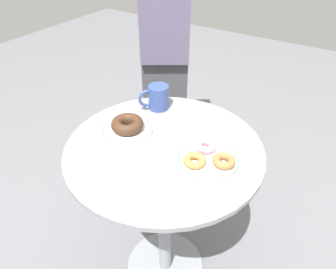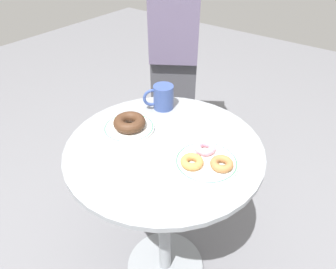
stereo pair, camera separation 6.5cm
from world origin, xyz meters
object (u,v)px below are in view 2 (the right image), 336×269
at_px(cafe_table, 165,194).
at_px(donut_cinnamon, 222,164).
at_px(plate_left, 130,127).
at_px(person_figure, 175,56).
at_px(coffee_mug, 162,97).
at_px(donut_chocolate, 129,123).
at_px(plate_right, 206,162).
at_px(donut_pink_frosted, 205,148).
at_px(donut_old_fashioned, 192,162).

xyz_separation_m(cafe_table, donut_cinnamon, (0.22, 0.01, 0.27)).
height_order(cafe_table, plate_left, plate_left).
bearing_deg(person_figure, coffee_mug, -60.77).
height_order(cafe_table, donut_chocolate, donut_chocolate).
xyz_separation_m(plate_right, person_figure, (-0.54, 0.57, 0.04)).
xyz_separation_m(donut_cinnamon, donut_pink_frosted, (-0.08, 0.04, 0.00)).
distance_m(cafe_table, donut_old_fashioned, 0.30).
distance_m(coffee_mug, person_figure, 0.44).
height_order(donut_pink_frosted, coffee_mug, coffee_mug).
xyz_separation_m(plate_left, donut_old_fashioned, (0.30, -0.04, 0.02)).
distance_m(donut_old_fashioned, coffee_mug, 0.38).
height_order(plate_right, donut_chocolate, donut_chocolate).
distance_m(donut_old_fashioned, person_figure, 0.80).
distance_m(plate_right, donut_cinnamon, 0.05).
bearing_deg(donut_cinnamon, person_figure, 136.14).
distance_m(plate_right, donut_old_fashioned, 0.05).
distance_m(donut_pink_frosted, person_figure, 0.73).
relative_size(donut_chocolate, donut_pink_frosted, 1.62).
bearing_deg(donut_pink_frosted, donut_old_fashioned, -86.91).
height_order(donut_old_fashioned, person_figure, person_figure).
height_order(plate_right, person_figure, person_figure).
bearing_deg(person_figure, plate_right, -46.69).
relative_size(plate_left, donut_cinnamon, 2.56).
bearing_deg(plate_left, donut_pink_frosted, 8.72).
bearing_deg(donut_old_fashioned, cafe_table, 165.60).
bearing_deg(plate_right, cafe_table, -177.00).
xyz_separation_m(plate_left, donut_cinnamon, (0.38, 0.01, 0.02)).
bearing_deg(plate_right, donut_old_fashioned, -122.22).
bearing_deg(donut_cinnamon, plate_right, -175.37).
xyz_separation_m(plate_left, donut_pink_frosted, (0.30, 0.05, 0.02)).
distance_m(plate_right, coffee_mug, 0.38).
bearing_deg(donut_pink_frosted, plate_right, -51.60).
relative_size(donut_chocolate, donut_cinnamon, 1.62).
bearing_deg(donut_chocolate, coffee_mug, 89.87).
height_order(cafe_table, donut_cinnamon, donut_cinnamon).
relative_size(plate_right, person_figure, 0.12).
bearing_deg(person_figure, donut_cinnamon, -43.86).
bearing_deg(cafe_table, coffee_mug, 129.10).
relative_size(donut_cinnamon, coffee_mug, 0.65).
distance_m(donut_cinnamon, person_figure, 0.82).
relative_size(donut_old_fashioned, coffee_mug, 0.65).
height_order(plate_right, donut_pink_frosted, donut_pink_frosted).
height_order(donut_pink_frosted, donut_old_fashioned, same).
bearing_deg(donut_old_fashioned, person_figure, 129.72).
bearing_deg(coffee_mug, person_figure, 119.23).
relative_size(plate_right, donut_old_fashioned, 2.76).
bearing_deg(coffee_mug, plate_left, -91.69).
bearing_deg(plate_right, plate_left, -179.14).
xyz_separation_m(donut_pink_frosted, coffee_mug, (-0.29, 0.15, 0.03)).
bearing_deg(donut_chocolate, donut_old_fashioned, -6.49).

